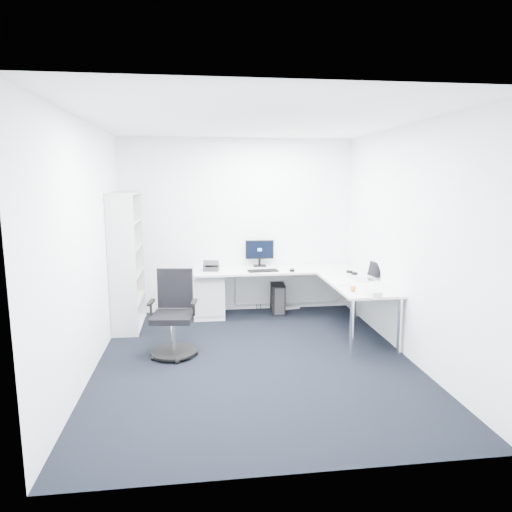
{
  "coord_description": "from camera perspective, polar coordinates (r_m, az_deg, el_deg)",
  "views": [
    {
      "loc": [
        -0.64,
        -5.0,
        2.1
      ],
      "look_at": [
        0.15,
        1.05,
        1.05
      ],
      "focal_mm": 32.0,
      "sensor_mm": 36.0,
      "label": 1
    }
  ],
  "objects": [
    {
      "name": "ground",
      "position": [
        5.46,
        -0.14,
        -12.86
      ],
      "size": [
        4.2,
        4.2,
        0.0
      ],
      "primitive_type": "plane",
      "color": "black"
    },
    {
      "name": "power_strip",
      "position": [
        7.44,
        4.26,
        -6.5
      ],
      "size": [
        0.33,
        0.12,
        0.04
      ],
      "primitive_type": "cube",
      "rotation": [
        0.0,
        0.0,
        0.21
      ],
      "color": "silver",
      "rests_on": "ground"
    },
    {
      "name": "wall_front",
      "position": [
        3.06,
        4.84,
        -4.43
      ],
      "size": [
        3.6,
        0.02,
        2.7
      ],
      "primitive_type": "cube",
      "color": "white",
      "rests_on": "ground"
    },
    {
      "name": "task_chair",
      "position": [
        5.51,
        -10.39,
        -7.2
      ],
      "size": [
        0.63,
        0.63,
        1.01
      ],
      "primitive_type": null,
      "rotation": [
        0.0,
        0.0,
        -0.12
      ],
      "color": "black",
      "rests_on": "ground"
    },
    {
      "name": "drawer_pedestal",
      "position": [
        7.02,
        -5.92,
        -4.69
      ],
      "size": [
        0.46,
        0.57,
        0.71
      ],
      "primitive_type": "cube",
      "color": "silver",
      "rests_on": "ground"
    },
    {
      "name": "wall_left",
      "position": [
        5.18,
        -20.3,
        0.85
      ],
      "size": [
        0.02,
        4.2,
        2.7
      ],
      "primitive_type": "cube",
      "color": "white",
      "rests_on": "ground"
    },
    {
      "name": "laptop",
      "position": [
        6.37,
        13.07,
        -1.81
      ],
      "size": [
        0.4,
        0.39,
        0.25
      ],
      "primitive_type": null,
      "rotation": [
        0.0,
        0.0,
        0.17
      ],
      "color": "silver",
      "rests_on": "l_desk"
    },
    {
      "name": "wall_back",
      "position": [
        7.16,
        -2.28,
        3.75
      ],
      "size": [
        3.6,
        0.02,
        2.7
      ],
      "primitive_type": "cube",
      "color": "white",
      "rests_on": "ground"
    },
    {
      "name": "black_pc_tower",
      "position": [
        7.24,
        2.7,
        -5.21
      ],
      "size": [
        0.24,
        0.49,
        0.46
      ],
      "primitive_type": "cube",
      "rotation": [
        0.0,
        0.0,
        -0.08
      ],
      "color": "black",
      "rests_on": "ground"
    },
    {
      "name": "beige_pc_tower",
      "position": [
        7.2,
        -9.93,
        -5.83
      ],
      "size": [
        0.19,
        0.39,
        0.36
      ],
      "primitive_type": "cube",
      "rotation": [
        0.0,
        0.0,
        -0.04
      ],
      "color": "#C0B5A3",
      "rests_on": "ground"
    },
    {
      "name": "desk_phone",
      "position": [
        6.88,
        -5.6,
        -1.16
      ],
      "size": [
        0.25,
        0.25,
        0.16
      ],
      "primitive_type": null,
      "rotation": [
        0.0,
        0.0,
        -0.15
      ],
      "color": "#272729",
      "rests_on": "l_desk"
    },
    {
      "name": "black_keyboard",
      "position": [
        6.78,
        0.88,
        -1.85
      ],
      "size": [
        0.46,
        0.19,
        0.02
      ],
      "primitive_type": "cube",
      "rotation": [
        0.0,
        0.0,
        0.07
      ],
      "color": "black",
      "rests_on": "l_desk"
    },
    {
      "name": "orange_fruit",
      "position": [
        5.72,
        12.02,
        -3.98
      ],
      "size": [
        0.07,
        0.07,
        0.07
      ],
      "primitive_type": "sphere",
      "color": "orange",
      "rests_on": "l_desk"
    },
    {
      "name": "headphones",
      "position": [
        6.77,
        11.9,
        -1.94
      ],
      "size": [
        0.17,
        0.23,
        0.05
      ],
      "primitive_type": null,
      "rotation": [
        0.0,
        0.0,
        0.24
      ],
      "color": "black",
      "rests_on": "l_desk"
    },
    {
      "name": "monitor",
      "position": [
        7.14,
        0.45,
        0.39
      ],
      "size": [
        0.45,
        0.16,
        0.43
      ],
      "primitive_type": null,
      "rotation": [
        0.0,
        0.0,
        -0.04
      ],
      "color": "black",
      "rests_on": "l_desk"
    },
    {
      "name": "mouse",
      "position": [
        6.8,
        4.54,
        -1.78
      ],
      "size": [
        0.09,
        0.12,
        0.03
      ],
      "primitive_type": "cube",
      "rotation": [
        0.0,
        0.0,
        -0.27
      ],
      "color": "black",
      "rests_on": "l_desk"
    },
    {
      "name": "white_keyboard",
      "position": [
        6.21,
        10.48,
        -3.12
      ],
      "size": [
        0.15,
        0.45,
        0.01
      ],
      "primitive_type": "cube",
      "rotation": [
        0.0,
        0.0,
        -0.05
      ],
      "color": "silver",
      "rests_on": "l_desk"
    },
    {
      "name": "tissue_box",
      "position": [
        5.51,
        14.43,
        -4.57
      ],
      "size": [
        0.14,
        0.24,
        0.08
      ],
      "primitive_type": "cube",
      "rotation": [
        0.0,
        0.0,
        0.1
      ],
      "color": "silver",
      "rests_on": "l_desk"
    },
    {
      "name": "wall_right",
      "position": [
        5.61,
        18.42,
        1.59
      ],
      "size": [
        0.02,
        4.2,
        2.7
      ],
      "primitive_type": "cube",
      "color": "white",
      "rests_on": "ground"
    },
    {
      "name": "ceiling",
      "position": [
        5.07,
        -0.16,
        16.57
      ],
      "size": [
        4.2,
        4.2,
        0.0
      ],
      "primitive_type": "plane",
      "color": "white"
    },
    {
      "name": "l_desk",
      "position": [
        6.73,
        3.01,
        -5.2
      ],
      "size": [
        2.48,
        1.39,
        0.72
      ],
      "primitive_type": null,
      "color": "silver",
      "rests_on": "ground"
    },
    {
      "name": "bookshelf",
      "position": [
        6.62,
        -15.88,
        -0.58
      ],
      "size": [
        0.37,
        0.95,
        1.91
      ],
      "primitive_type": null,
      "color": "#B4B7B7",
      "rests_on": "ground"
    }
  ]
}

